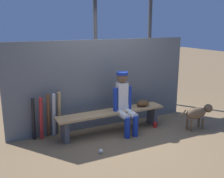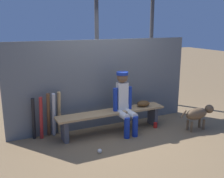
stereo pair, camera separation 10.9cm
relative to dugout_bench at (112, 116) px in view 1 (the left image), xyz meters
name	(u,v)px [view 1 (the left image)]	position (x,y,z in m)	size (l,w,h in m)	color
ground_plane	(112,132)	(0.00, 0.00, -0.34)	(30.00, 30.00, 0.00)	brown
chainlink_fence	(103,84)	(0.00, 0.42, 0.57)	(3.96, 0.03, 1.82)	#595E63
dugout_bench	(112,116)	(0.00, 0.00, 0.00)	(2.24, 0.36, 0.44)	tan
player_seated	(125,101)	(0.22, -0.11, 0.31)	(0.41, 0.55, 1.22)	silver
baseball_glove	(143,103)	(0.72, 0.00, 0.16)	(0.28, 0.20, 0.12)	#593819
bat_wood_tan	(59,114)	(-0.98, 0.33, 0.10)	(0.06, 0.06, 0.88)	tan
bat_aluminum_silver	(54,115)	(-1.10, 0.26, 0.10)	(0.06, 0.06, 0.90)	#B7B7BC
bat_wood_dark	(48,115)	(-1.19, 0.30, 0.10)	(0.06, 0.06, 0.90)	brown
bat_aluminum_red	(41,119)	(-1.33, 0.27, 0.07)	(0.06, 0.06, 0.83)	#B22323
bat_aluminum_black	(33,119)	(-1.47, 0.30, 0.07)	(0.06, 0.06, 0.82)	black
baseball	(101,151)	(-0.57, -0.72, -0.31)	(0.07, 0.07, 0.07)	white
cup_on_ground	(155,125)	(0.92, -0.18, -0.29)	(0.08, 0.08, 0.11)	red
cup_on_bench	(128,106)	(0.36, -0.01, 0.16)	(0.08, 0.08, 0.11)	silver
scoreboard	(126,3)	(1.17, 1.54, 2.29)	(2.08, 0.27, 3.77)	#3F3F42
dog	(198,113)	(1.67, -0.62, -0.01)	(0.84, 0.20, 0.49)	brown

